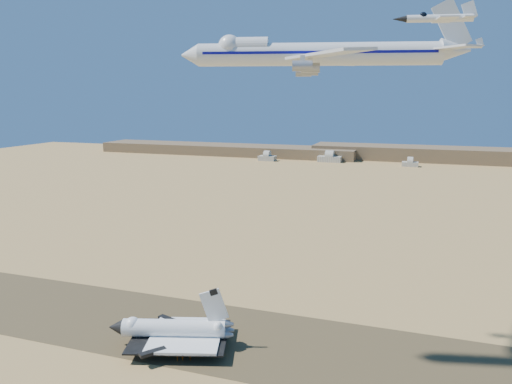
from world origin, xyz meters
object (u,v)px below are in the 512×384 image
(crew_b, at_px, (183,357))
(carrier_747, at_px, (309,54))
(chase_jet_e, at_px, (464,46))
(crew_c, at_px, (190,358))
(chase_jet_a, at_px, (438,18))
(chase_jet_d, at_px, (387,51))
(crew_a, at_px, (177,358))
(shuttle, at_px, (173,330))

(crew_b, bearing_deg, carrier_747, -108.15)
(crew_b, height_order, chase_jet_e, chase_jet_e)
(crew_c, height_order, chase_jet_a, chase_jet_a)
(crew_c, height_order, chase_jet_d, chase_jet_d)
(crew_b, relative_size, crew_c, 1.02)
(crew_b, relative_size, chase_jet_e, 0.12)
(crew_a, distance_m, chase_jet_a, 125.29)
(chase_jet_a, height_order, chase_jet_e, chase_jet_e)
(chase_jet_d, relative_size, chase_jet_e, 1.01)
(carrier_747, relative_size, chase_jet_a, 5.93)
(shuttle, relative_size, carrier_747, 0.52)
(chase_jet_e, bearing_deg, chase_jet_a, -111.96)
(crew_c, relative_size, chase_jet_a, 0.13)
(crew_c, bearing_deg, chase_jet_a, -174.85)
(shuttle, bearing_deg, crew_c, -52.37)
(crew_b, distance_m, chase_jet_d, 130.50)
(chase_jet_a, bearing_deg, chase_jet_e, 73.68)
(chase_jet_a, relative_size, chase_jet_e, 0.89)
(crew_a, bearing_deg, chase_jet_e, -51.04)
(carrier_747, relative_size, crew_c, 44.25)
(chase_jet_e, bearing_deg, shuttle, -157.28)
(crew_b, xyz_separation_m, chase_jet_a, (70.81, -36.09, 96.11))
(crew_a, relative_size, chase_jet_d, 0.11)
(carrier_747, distance_m, crew_b, 102.40)
(shuttle, distance_m, crew_c, 12.75)
(shuttle, distance_m, chase_jet_e, 150.41)
(carrier_747, height_order, chase_jet_a, carrier_747)
(carrier_747, height_order, chase_jet_e, carrier_747)
(shuttle, height_order, crew_b, shuttle)
(shuttle, distance_m, chase_jet_a, 128.02)
(carrier_747, height_order, crew_b, carrier_747)
(crew_c, xyz_separation_m, chase_jet_a, (68.56, -36.71, 96.14))
(crew_a, distance_m, chase_jet_d, 131.71)
(shuttle, distance_m, carrier_747, 100.39)
(shuttle, height_order, chase_jet_d, chase_jet_d)
(crew_c, bearing_deg, crew_b, 48.59)
(crew_a, height_order, chase_jet_e, chase_jet_e)
(crew_b, bearing_deg, chase_jet_e, -83.83)
(shuttle, xyz_separation_m, chase_jet_a, (78.24, -43.57, 91.49))
(carrier_747, bearing_deg, crew_c, -172.42)
(carrier_747, bearing_deg, crew_b, -172.76)
(chase_jet_a, bearing_deg, shuttle, 139.61)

